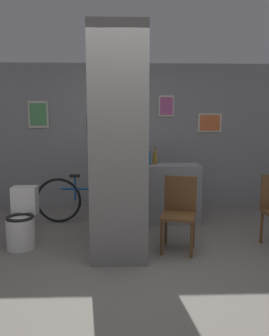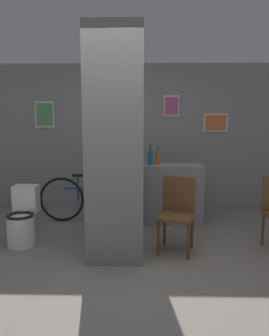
{
  "view_description": "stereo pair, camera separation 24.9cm",
  "coord_description": "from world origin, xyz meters",
  "px_view_note": "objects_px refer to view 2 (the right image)",
  "views": [
    {
      "loc": [
        -0.07,
        -3.4,
        1.58
      ],
      "look_at": [
        0.07,
        1.0,
        0.95
      ],
      "focal_mm": 35.0,
      "sensor_mm": 36.0,
      "label": 1
    },
    {
      "loc": [
        0.18,
        -3.4,
        1.58
      ],
      "look_at": [
        0.07,
        1.0,
        0.95
      ],
      "focal_mm": 35.0,
      "sensor_mm": 36.0,
      "label": 2
    }
  ],
  "objects_px": {
    "chair_near_pillar": "(177,210)",
    "bottle_tall": "(150,157)",
    "bicycle": "(95,199)",
    "toilet": "(23,220)"
  },
  "relations": [
    {
      "from": "chair_near_pillar",
      "to": "bottle_tall",
      "type": "distance_m",
      "value": 1.26
    },
    {
      "from": "bicycle",
      "to": "toilet",
      "type": "bearing_deg",
      "value": -129.39
    },
    {
      "from": "chair_near_pillar",
      "to": "toilet",
      "type": "bearing_deg",
      "value": -168.92
    },
    {
      "from": "chair_near_pillar",
      "to": "bicycle",
      "type": "height_order",
      "value": "chair_near_pillar"
    },
    {
      "from": "toilet",
      "to": "bottle_tall",
      "type": "distance_m",
      "value": 2.05
    },
    {
      "from": "bicycle",
      "to": "bottle_tall",
      "type": "bearing_deg",
      "value": -1.53
    },
    {
      "from": "toilet",
      "to": "bicycle",
      "type": "distance_m",
      "value": 1.26
    },
    {
      "from": "chair_near_pillar",
      "to": "bottle_tall",
      "type": "xyz_separation_m",
      "value": [
        -0.31,
        1.1,
        0.53
      ]
    },
    {
      "from": "bottle_tall",
      "to": "chair_near_pillar",
      "type": "bearing_deg",
      "value": -74.47
    },
    {
      "from": "chair_near_pillar",
      "to": "bottle_tall",
      "type": "bearing_deg",
      "value": 121.0
    }
  ]
}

